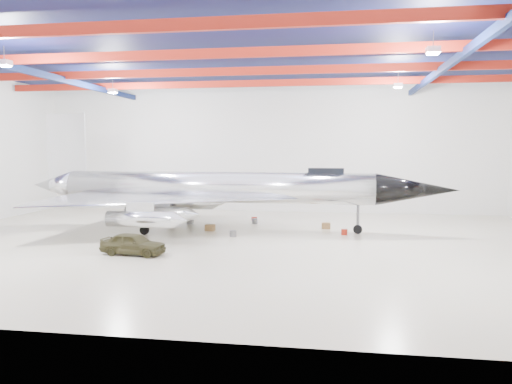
# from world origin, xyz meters

# --- Properties ---
(floor) EXTENTS (40.00, 40.00, 0.00)m
(floor) POSITION_xyz_m (0.00, 0.00, 0.00)
(floor) COLOR beige
(floor) RESTS_ON ground
(wall_back) EXTENTS (40.00, 0.00, 40.00)m
(wall_back) POSITION_xyz_m (0.00, 15.00, 5.50)
(wall_back) COLOR silver
(wall_back) RESTS_ON floor
(ceiling) EXTENTS (40.00, 40.00, 0.00)m
(ceiling) POSITION_xyz_m (0.00, 0.00, 11.00)
(ceiling) COLOR #0A0F38
(ceiling) RESTS_ON wall_back
(ceiling_structure) EXTENTS (39.50, 29.50, 1.08)m
(ceiling_structure) POSITION_xyz_m (0.00, 0.00, 10.32)
(ceiling_structure) COLOR maroon
(ceiling_structure) RESTS_ON ceiling
(jet_aircraft) EXTENTS (29.24, 16.83, 7.98)m
(jet_aircraft) POSITION_xyz_m (-1.97, 4.34, 2.62)
(jet_aircraft) COLOR silver
(jet_aircraft) RESTS_ON floor
(jeep) EXTENTS (3.53, 1.71, 1.16)m
(jeep) POSITION_xyz_m (-4.40, -4.11, 0.58)
(jeep) COLOR #39361C
(jeep) RESTS_ON floor
(crate_ply) EXTENTS (0.66, 0.56, 0.42)m
(crate_ply) POSITION_xyz_m (-2.31, 3.91, 0.21)
(crate_ply) COLOR olive
(crate_ply) RESTS_ON floor
(toolbox_red) EXTENTS (0.47, 0.43, 0.27)m
(toolbox_red) POSITION_xyz_m (-0.14, 9.14, 0.13)
(toolbox_red) COLOR maroon
(toolbox_red) RESTS_ON floor
(engine_drum) EXTENTS (0.54, 0.54, 0.38)m
(engine_drum) POSITION_xyz_m (-0.33, 1.95, 0.19)
(engine_drum) COLOR #59595B
(engine_drum) RESTS_ON floor
(parts_bin) EXTENTS (0.60, 0.48, 0.42)m
(parts_bin) POSITION_xyz_m (5.41, 5.97, 0.21)
(parts_bin) COLOR olive
(parts_bin) RESTS_ON floor
(crate_small) EXTENTS (0.46, 0.39, 0.29)m
(crate_small) POSITION_xyz_m (-4.50, 6.64, 0.15)
(crate_small) COLOR #59595B
(crate_small) RESTS_ON floor
(tool_chest) EXTENTS (0.43, 0.43, 0.37)m
(tool_chest) POSITION_xyz_m (6.61, 3.73, 0.18)
(tool_chest) COLOR maroon
(tool_chest) RESTS_ON floor
(spares_box) EXTENTS (0.49, 0.49, 0.38)m
(spares_box) POSITION_xyz_m (0.18, 7.46, 0.19)
(spares_box) COLOR #59595B
(spares_box) RESTS_ON floor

